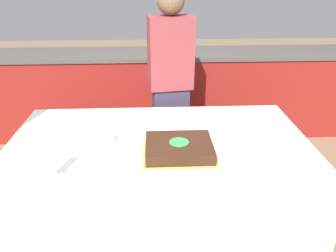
% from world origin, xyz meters
% --- Properties ---
extents(ground_plane, '(14.00, 14.00, 0.00)m').
position_xyz_m(ground_plane, '(0.00, 0.00, 0.00)').
color(ground_plane, '#7A664C').
extents(back_counter, '(4.40, 0.58, 0.92)m').
position_xyz_m(back_counter, '(0.00, 1.62, 0.46)').
color(back_counter, maroon).
rests_on(back_counter, ground_plane).
extents(dining_table, '(1.90, 1.09, 0.73)m').
position_xyz_m(dining_table, '(0.00, 0.00, 0.37)').
color(dining_table, white).
rests_on(dining_table, ground_plane).
extents(cake, '(0.43, 0.36, 0.07)m').
position_xyz_m(cake, '(0.11, -0.16, 0.77)').
color(cake, gold).
rests_on(cake, dining_table).
extents(plate_stack, '(0.21, 0.21, 0.04)m').
position_xyz_m(plate_stack, '(-0.38, -0.01, 0.75)').
color(plate_stack, white).
rests_on(plate_stack, dining_table).
extents(wine_glass, '(0.06, 0.06, 0.19)m').
position_xyz_m(wine_glass, '(-0.56, -0.39, 0.86)').
color(wine_glass, white).
rests_on(wine_glass, dining_table).
extents(side_plate_near_cake, '(0.20, 0.20, 0.00)m').
position_xyz_m(side_plate_near_cake, '(0.10, 0.16, 0.74)').
color(side_plate_near_cake, white).
rests_on(side_plate_near_cake, dining_table).
extents(side_plate_right_edge, '(0.20, 0.20, 0.00)m').
position_xyz_m(side_plate_right_edge, '(0.55, 0.03, 0.74)').
color(side_plate_right_edge, white).
rests_on(side_plate_right_edge, dining_table).
extents(utensil_pile, '(0.15, 0.09, 0.02)m').
position_xyz_m(utensil_pile, '(0.10, -0.44, 0.74)').
color(utensil_pile, white).
rests_on(utensil_pile, dining_table).
extents(person_cutting_cake, '(0.38, 0.25, 1.60)m').
position_xyz_m(person_cutting_cake, '(0.11, 0.76, 0.84)').
color(person_cutting_cake, '#383347').
rests_on(person_cutting_cake, ground_plane).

